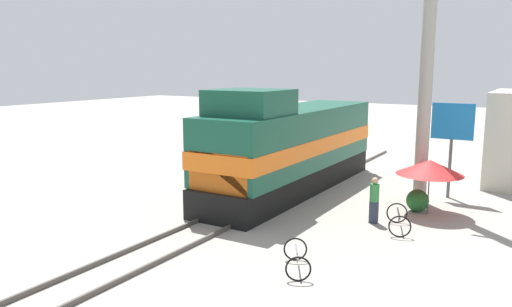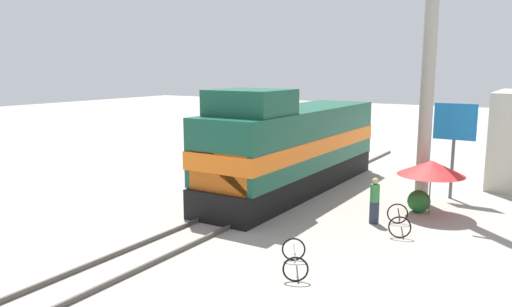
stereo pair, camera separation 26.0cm
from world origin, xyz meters
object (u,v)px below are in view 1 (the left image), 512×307
billboard_sign (452,128)px  bicycle_spare (297,258)px  locomotive (289,147)px  vendor_umbrella (430,167)px  utility_pole (427,68)px  bicycle (398,219)px  person_bystander (374,198)px

billboard_sign → bicycle_spare: billboard_sign is taller
locomotive → vendor_umbrella: bearing=-3.0°
vendor_umbrella → bicycle_spare: 8.07m
locomotive → utility_pole: utility_pole is taller
vendor_umbrella → bicycle: bearing=-99.3°
utility_pole → person_bystander: size_ratio=6.53×
billboard_sign → person_bystander: 5.94m
billboard_sign → person_bystander: (-1.66, -5.29, -2.14)m
locomotive → billboard_sign: size_ratio=3.03×
bicycle → bicycle_spare: size_ratio=1.09×
vendor_umbrella → bicycle: size_ratio=1.40×
locomotive → person_bystander: locomotive is taller
billboard_sign → person_bystander: size_ratio=2.42×
locomotive → billboard_sign: (6.53, 2.66, 1.00)m
utility_pole → bicycle_spare: utility_pole is taller
utility_pole → bicycle: (0.23, -4.07, -5.27)m
person_bystander → bicycle: bearing=-18.5°
locomotive → utility_pole: 6.78m
person_bystander → bicycle_spare: (-0.47, -5.40, -0.57)m
vendor_umbrella → billboard_sign: (0.22, 2.99, 1.22)m
person_bystander → vendor_umbrella: bearing=58.1°
locomotive → bicycle: 6.79m
utility_pole → person_bystander: (-0.77, -3.74, -4.72)m
bicycle → bicycle_spare: 5.28m
locomotive → bicycle_spare: size_ratio=7.51×
person_bystander → bicycle: 1.19m
bicycle → vendor_umbrella: bearing=62.0°
locomotive → bicycle_spare: (4.40, -8.03, -1.71)m
vendor_umbrella → bicycle_spare: size_ratio=1.53×
vendor_umbrella → bicycle: (-0.43, -2.63, -1.46)m
locomotive → utility_pole: bearing=11.2°
person_bystander → bicycle: size_ratio=0.94×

